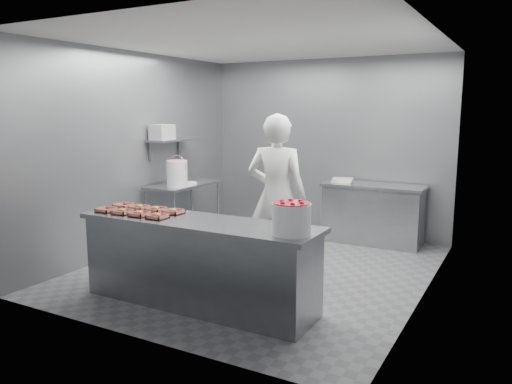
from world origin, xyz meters
TOP-DOWN VIEW (x-y plane):
  - floor at (0.00, 0.00)m, footprint 4.50×4.50m
  - ceiling at (0.00, 0.00)m, footprint 4.50×4.50m
  - wall_back at (0.00, 2.25)m, footprint 4.00×0.04m
  - wall_left at (-2.00, 0.00)m, footprint 0.04×4.50m
  - wall_right at (2.00, 0.00)m, footprint 0.04×4.50m
  - service_counter at (0.00, -1.35)m, footprint 2.60×0.70m
  - prep_table at (-1.65, 0.60)m, footprint 0.60×1.20m
  - back_counter at (0.90, 1.90)m, footprint 1.50×0.60m
  - wall_shelf at (-1.82, 0.60)m, footprint 0.35×0.90m
  - tray_0 at (-1.12, -1.48)m, footprint 0.19×0.18m
  - tray_1 at (-0.89, -1.48)m, footprint 0.19×0.18m
  - tray_2 at (-0.65, -1.48)m, footprint 0.19×0.18m
  - tray_3 at (-0.41, -1.48)m, footprint 0.19×0.18m
  - tray_4 at (-1.12, -1.22)m, footprint 0.19×0.18m
  - tray_5 at (-0.89, -1.22)m, footprint 0.19×0.18m
  - tray_6 at (-0.65, -1.22)m, footprint 0.19×0.18m
  - tray_7 at (-0.41, -1.22)m, footprint 0.19×0.18m
  - worker at (0.31, -0.17)m, footprint 0.78×0.58m
  - strawberry_tub at (1.08, -1.42)m, footprint 0.35×0.35m
  - glaze_bucket at (-1.54, 0.32)m, footprint 0.31×0.30m
  - bucket_lid at (-1.53, 0.51)m, footprint 0.41×0.41m
  - rag at (-1.57, 0.69)m, footprint 0.17×0.15m
  - appliance at (-1.82, 0.35)m, footprint 0.28×0.32m
  - paper_stack at (0.41, 1.90)m, footprint 0.32×0.24m

SIDE VIEW (x-z plane):
  - floor at x=0.00m, z-range 0.00..0.00m
  - back_counter at x=0.90m, z-range 0.00..0.90m
  - service_counter at x=0.00m, z-range 0.00..0.90m
  - prep_table at x=-1.65m, z-range 0.14..1.04m
  - rag at x=-1.57m, z-range 0.90..0.92m
  - bucket_lid at x=-1.53m, z-range 0.90..0.92m
  - tray_0 at x=-1.12m, z-range 0.90..0.94m
  - tray_4 at x=-1.12m, z-range 0.90..0.94m
  - tray_1 at x=-0.89m, z-range 0.89..0.95m
  - tray_2 at x=-0.65m, z-range 0.89..0.95m
  - tray_3 at x=-0.41m, z-range 0.89..0.95m
  - tray_5 at x=-0.89m, z-range 0.89..0.95m
  - tray_6 at x=-0.65m, z-range 0.89..0.95m
  - tray_7 at x=-0.41m, z-range 0.89..0.95m
  - paper_stack at x=0.41m, z-range 0.90..0.96m
  - worker at x=0.31m, z-range 0.00..1.96m
  - strawberry_tub at x=1.08m, z-range 0.91..1.20m
  - glaze_bucket at x=-1.54m, z-range 0.87..1.33m
  - wall_back at x=0.00m, z-range 0.00..2.80m
  - wall_left at x=-2.00m, z-range 0.00..2.80m
  - wall_right at x=2.00m, z-range 0.00..2.80m
  - wall_shelf at x=-1.82m, z-range 1.54..1.56m
  - appliance at x=-1.82m, z-range 1.56..1.79m
  - ceiling at x=0.00m, z-range 2.80..2.80m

